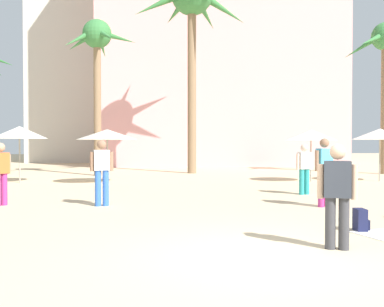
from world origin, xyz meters
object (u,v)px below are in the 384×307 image
object	(u,v)px
cafe_umbrella_0	(107,135)
person_mid_left	(337,192)
cafe_umbrella_1	(20,132)
backpack	(361,220)
palm_tree_left	(97,49)
palm_tree_center	(192,7)
person_far_left	(1,171)
cafe_umbrella_3	(311,135)
person_near_right	(304,167)
person_mid_center	(324,169)
cafe_umbrella_2	(380,134)
person_mid_right	(102,170)

from	to	relation	value
cafe_umbrella_0	person_mid_left	world-z (taller)	cafe_umbrella_0
cafe_umbrella_1	backpack	distance (m)	14.53
backpack	palm_tree_left	bearing A→B (deg)	117.51
palm_tree_center	person_far_left	distance (m)	15.66
palm_tree_left	cafe_umbrella_1	distance (m)	6.30
cafe_umbrella_0	backpack	distance (m)	12.02
palm_tree_center	cafe_umbrella_0	world-z (taller)	palm_tree_center
palm_tree_left	cafe_umbrella_3	distance (m)	11.24
cafe_umbrella_3	person_far_left	xyz separation A→B (m)	(-10.71, -6.16, -1.06)
person_far_left	person_near_right	xyz separation A→B (m)	(8.79, 1.64, -0.02)
palm_tree_left	person_far_left	size ratio (longest dim) A/B	4.72
backpack	person_near_right	distance (m)	5.98
backpack	person_far_left	world-z (taller)	person_far_left
cafe_umbrella_0	person_mid_center	bearing A→B (deg)	-50.43
backpack	person_mid_left	distance (m)	1.82
cafe_umbrella_0	cafe_umbrella_1	distance (m)	3.66
palm_tree_left	person_mid_left	xyz separation A→B (m)	(5.32, -16.23, -5.40)
cafe_umbrella_3	person_mid_center	xyz separation A→B (m)	(-2.37, -7.22, -0.99)
cafe_umbrella_0	cafe_umbrella_2	distance (m)	11.48
palm_tree_center	backpack	bearing A→B (deg)	-84.72
cafe_umbrella_2	person_mid_left	distance (m)	13.58
cafe_umbrella_2	person_far_left	xyz separation A→B (m)	(-13.71, -6.06, -1.11)
cafe_umbrella_2	backpack	bearing A→B (deg)	-120.11
person_mid_left	backpack	bearing A→B (deg)	-16.72
cafe_umbrella_2	person_near_right	xyz separation A→B (m)	(-4.92, -4.42, -1.13)
person_mid_left	person_near_right	bearing A→B (deg)	5.33
palm_tree_left	person_mid_left	world-z (taller)	palm_tree_left
backpack	cafe_umbrella_1	bearing A→B (deg)	133.71
backpack	person_far_left	distance (m)	8.85
person_near_right	person_mid_right	bearing A→B (deg)	-89.22
person_mid_right	person_mid_center	xyz separation A→B (m)	(5.70, -0.74, 0.03)
person_mid_right	person_mid_center	size ratio (longest dim) A/B	0.98
person_near_right	person_mid_right	size ratio (longest dim) A/B	0.93
cafe_umbrella_3	person_near_right	size ratio (longest dim) A/B	1.36
cafe_umbrella_1	cafe_umbrella_2	bearing A→B (deg)	-3.35
person_mid_right	cafe_umbrella_1	bearing A→B (deg)	-161.10
person_near_right	person_mid_center	bearing A→B (deg)	-26.49
palm_tree_center	cafe_umbrella_0	xyz separation A→B (m)	(-4.04, -5.61, -6.90)
person_near_right	person_mid_right	xyz separation A→B (m)	(-6.15, -1.97, 0.07)
palm_tree_center	cafe_umbrella_1	xyz separation A→B (m)	(-7.64, -4.99, -6.82)
backpack	person_mid_center	distance (m)	3.28
cafe_umbrella_2	cafe_umbrella_3	world-z (taller)	cafe_umbrella_2
person_mid_left	cafe_umbrella_0	bearing A→B (deg)	42.20
person_mid_right	cafe_umbrella_0	bearing A→B (deg)	173.50
cafe_umbrella_3	person_mid_center	world-z (taller)	cafe_umbrella_3
palm_tree_center	cafe_umbrella_0	distance (m)	9.77
cafe_umbrella_2	cafe_umbrella_1	bearing A→B (deg)	176.65
person_mid_right	person_mid_left	xyz separation A→B (m)	(4.07, -5.21, -0.06)
palm_tree_left	person_mid_center	distance (m)	14.66
person_mid_right	person_mid_center	bearing A→B (deg)	72.57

